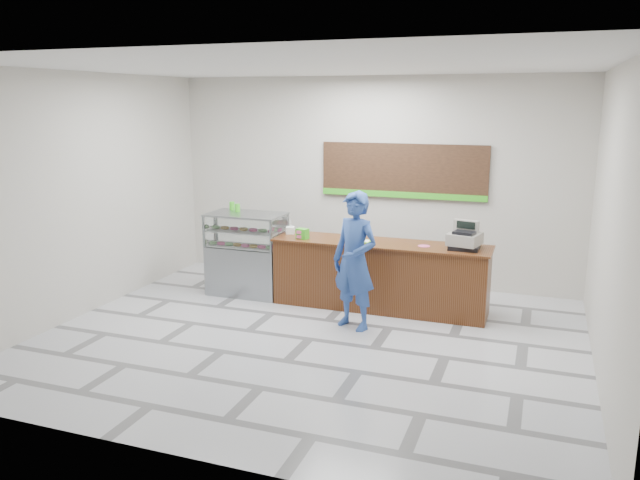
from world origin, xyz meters
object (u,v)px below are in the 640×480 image
(serving_tray, at_px, (361,241))
(customer, at_px, (355,261))
(cash_register, at_px, (465,239))
(sales_counter, at_px, (380,275))
(display_case, at_px, (247,253))

(serving_tray, distance_m, customer, 0.86)
(cash_register, distance_m, customer, 1.65)
(sales_counter, height_order, display_case, display_case)
(sales_counter, distance_m, customer, 1.02)
(display_case, xyz_separation_m, cash_register, (3.45, 0.01, 0.50))
(sales_counter, xyz_separation_m, serving_tray, (-0.29, -0.07, 0.52))
(display_case, height_order, cash_register, cash_register)
(cash_register, bearing_deg, serving_tray, -165.07)
(cash_register, bearing_deg, customer, -133.78)
(display_case, relative_size, cash_register, 2.60)
(sales_counter, relative_size, display_case, 2.45)
(display_case, xyz_separation_m, serving_tray, (1.93, -0.07, 0.36))
(display_case, xyz_separation_m, customer, (2.10, -0.91, 0.28))
(display_case, bearing_deg, cash_register, 0.13)
(customer, bearing_deg, sales_counter, 103.73)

